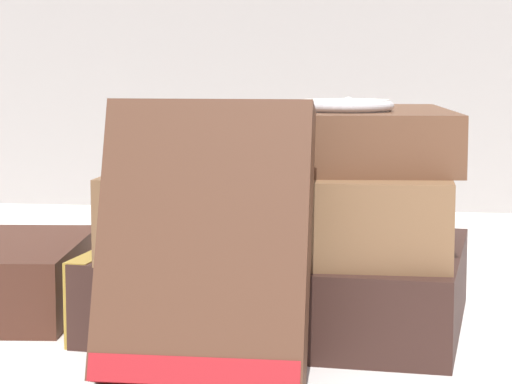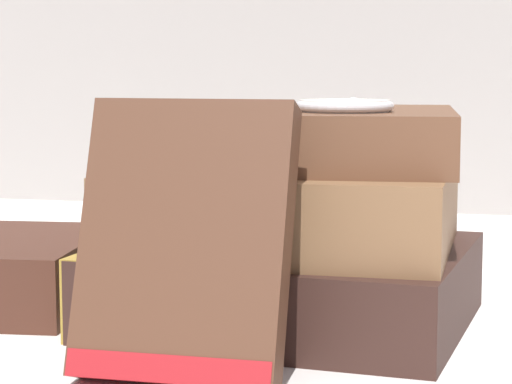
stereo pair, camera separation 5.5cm
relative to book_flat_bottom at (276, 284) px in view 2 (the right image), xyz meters
The scene contains 7 objects.
ground_plane 0.03m from the book_flat_bottom, 63.95° to the right, with size 3.00×3.00×0.00m, color silver.
book_flat_bottom is the anchor object (origin of this frame).
book_flat_middle 0.04m from the book_flat_bottom, 27.25° to the right, with size 0.17×0.15×0.04m.
book_flat_top 0.08m from the book_flat_bottom, 41.31° to the left, with size 0.17×0.15×0.03m.
book_leaning_front 0.12m from the book_flat_bottom, 98.61° to the right, with size 0.09×0.06×0.13m.
pocket_watch 0.11m from the book_flat_bottom, 13.96° to the right, with size 0.05×0.05×0.01m.
reading_glasses 0.17m from the book_flat_bottom, 105.55° to the left, with size 0.11×0.06×0.00m.
Camera 2 is at (0.12, -0.54, 0.14)m, focal length 75.00 mm.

